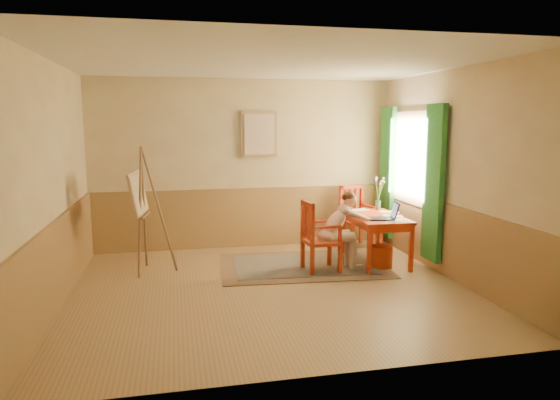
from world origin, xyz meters
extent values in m
cube|color=#A78151|center=(0.00, 0.00, -0.01)|extent=(5.00, 4.50, 0.02)
cube|color=white|center=(0.00, 0.00, 2.81)|extent=(5.00, 4.50, 0.02)
cube|color=tan|center=(0.00, 2.26, 1.40)|extent=(5.00, 0.02, 2.80)
cube|color=tan|center=(0.00, -2.26, 1.40)|extent=(5.00, 0.02, 2.80)
cube|color=tan|center=(-2.51, 0.00, 1.40)|extent=(0.02, 4.50, 2.80)
cube|color=tan|center=(2.51, 0.00, 1.40)|extent=(0.02, 4.50, 2.80)
cube|color=#AB7E45|center=(0.00, 2.23, 0.50)|extent=(5.00, 0.04, 1.00)
cube|color=#AB7E45|center=(-2.48, 0.00, 0.50)|extent=(0.04, 4.50, 1.00)
cube|color=#AB7E45|center=(2.48, 0.00, 0.50)|extent=(0.04, 4.50, 1.00)
cube|color=white|center=(2.47, 1.10, 1.55)|extent=(0.02, 1.00, 1.30)
cube|color=#A58356|center=(2.45, 1.10, 1.55)|extent=(0.03, 1.12, 1.42)
cube|color=#38944B|center=(2.40, 0.32, 1.25)|extent=(0.08, 0.45, 2.20)
cube|color=#38944B|center=(2.40, 1.88, 1.25)|extent=(0.08, 0.45, 2.20)
cube|color=#A58356|center=(0.25, 2.21, 1.90)|extent=(0.60, 0.04, 0.76)
cube|color=beige|center=(0.25, 2.19, 1.90)|extent=(0.50, 0.02, 0.66)
cube|color=#8C7251|center=(0.67, 0.89, 0.01)|extent=(2.51, 1.77, 0.01)
cube|color=#151D30|center=(0.67, 0.89, 0.01)|extent=(2.08, 1.34, 0.01)
cube|color=#C13B1A|center=(1.78, 0.84, 0.70)|extent=(0.74, 1.21, 0.04)
cube|color=#C13B1A|center=(1.78, 0.84, 0.63)|extent=(0.64, 1.11, 0.10)
cube|color=#C13B1A|center=(1.45, 0.29, 0.34)|extent=(0.06, 0.06, 0.68)
cube|color=#C13B1A|center=(2.08, 0.28, 0.34)|extent=(0.06, 0.06, 0.68)
cube|color=#C13B1A|center=(1.47, 1.39, 0.34)|extent=(0.06, 0.06, 0.68)
cube|color=#C13B1A|center=(2.10, 1.38, 0.34)|extent=(0.06, 0.06, 0.68)
cube|color=#C13B1A|center=(0.85, 0.58, 0.43)|extent=(0.50, 0.48, 0.05)
cube|color=#C13B1A|center=(0.66, 0.36, 0.21)|extent=(0.05, 0.05, 0.41)
cube|color=#C13B1A|center=(1.07, 0.40, 0.21)|extent=(0.05, 0.05, 0.41)
cube|color=#C13B1A|center=(0.63, 0.76, 0.21)|extent=(0.05, 0.05, 0.41)
cube|color=#C13B1A|center=(1.04, 0.79, 0.21)|extent=(0.05, 0.05, 0.41)
cube|color=#C13B1A|center=(0.66, 0.36, 0.73)|extent=(0.05, 0.05, 0.56)
cube|color=#C13B1A|center=(0.63, 0.76, 0.73)|extent=(0.05, 0.05, 0.56)
cube|color=#C13B1A|center=(0.64, 0.56, 0.98)|extent=(0.09, 0.45, 0.06)
cube|color=#C13B1A|center=(0.65, 0.46, 0.72)|extent=(0.03, 0.05, 0.46)
cube|color=#C13B1A|center=(0.64, 0.56, 0.72)|extent=(0.03, 0.05, 0.46)
cube|color=#C13B1A|center=(0.64, 0.66, 0.72)|extent=(0.03, 0.05, 0.46)
cube|color=#C13B1A|center=(0.87, 0.38, 0.68)|extent=(0.42, 0.07, 0.04)
cube|color=#C13B1A|center=(1.06, 0.40, 0.57)|extent=(0.04, 0.04, 0.22)
cube|color=#C13B1A|center=(0.83, 0.77, 0.68)|extent=(0.42, 0.07, 0.04)
cube|color=#C13B1A|center=(1.03, 0.79, 0.57)|extent=(0.04, 0.04, 0.22)
cube|color=#C13B1A|center=(1.86, 1.81, 0.44)|extent=(0.52, 0.54, 0.05)
cube|color=#C13B1A|center=(1.62, 1.99, 0.21)|extent=(0.06, 0.06, 0.42)
cube|color=#C13B1A|center=(1.69, 1.57, 0.21)|extent=(0.06, 0.06, 0.42)
cube|color=#C13B1A|center=(2.02, 2.05, 0.21)|extent=(0.06, 0.06, 0.42)
cube|color=#C13B1A|center=(2.09, 1.64, 0.21)|extent=(0.06, 0.06, 0.42)
cube|color=#C13B1A|center=(1.62, 1.99, 0.75)|extent=(0.06, 0.06, 0.57)
cube|color=#C13B1A|center=(2.02, 2.05, 0.75)|extent=(0.06, 0.06, 0.57)
cube|color=#C13B1A|center=(1.82, 2.02, 1.00)|extent=(0.46, 0.12, 0.06)
cube|color=#C13B1A|center=(1.72, 2.01, 0.73)|extent=(0.05, 0.04, 0.46)
cube|color=#C13B1A|center=(1.82, 2.02, 0.73)|extent=(0.05, 0.04, 0.46)
cube|color=#C13B1A|center=(1.92, 2.04, 0.73)|extent=(0.05, 0.04, 0.46)
cube|color=#C13B1A|center=(1.66, 1.78, 0.69)|extent=(0.11, 0.42, 0.04)
cube|color=#C13B1A|center=(1.69, 1.58, 0.58)|extent=(0.05, 0.05, 0.23)
cube|color=#C13B1A|center=(2.05, 1.85, 0.69)|extent=(0.11, 0.42, 0.04)
cube|color=#C13B1A|center=(2.09, 1.65, 0.58)|extent=(0.05, 0.05, 0.23)
ellipsoid|color=beige|center=(0.93, 0.60, 0.50)|extent=(0.28, 0.34, 0.20)
cylinder|color=beige|center=(1.12, 0.53, 0.49)|extent=(0.40, 0.17, 0.14)
cylinder|color=beige|center=(1.11, 0.69, 0.49)|extent=(0.40, 0.17, 0.14)
cylinder|color=beige|center=(1.31, 0.55, 0.25)|extent=(0.11, 0.11, 0.45)
cylinder|color=beige|center=(1.30, 0.71, 0.25)|extent=(0.11, 0.11, 0.45)
cube|color=beige|center=(1.37, 0.55, 0.03)|extent=(0.19, 0.09, 0.07)
cube|color=beige|center=(1.35, 0.71, 0.03)|extent=(0.19, 0.09, 0.07)
ellipsoid|color=beige|center=(1.06, 0.61, 0.69)|extent=(0.45, 0.29, 0.47)
ellipsoid|color=beige|center=(1.20, 0.62, 0.86)|extent=(0.20, 0.28, 0.16)
sphere|color=beige|center=(1.29, 0.62, 1.01)|extent=(0.19, 0.19, 0.18)
ellipsoid|color=#532816|center=(1.27, 0.62, 1.06)|extent=(0.18, 0.19, 0.13)
sphere|color=#532816|center=(1.20, 0.62, 1.05)|extent=(0.10, 0.10, 0.09)
cylinder|color=beige|center=(1.29, 0.49, 0.82)|extent=(0.20, 0.08, 0.13)
cylinder|color=beige|center=(1.49, 0.53, 0.74)|extent=(0.27, 0.14, 0.15)
sphere|color=beige|center=(1.38, 0.49, 0.79)|extent=(0.08, 0.08, 0.08)
sphere|color=beige|center=(1.60, 0.56, 0.70)|extent=(0.07, 0.07, 0.07)
cylinder|color=beige|center=(1.27, 0.75, 0.82)|extent=(0.21, 0.11, 0.13)
cylinder|color=beige|center=(1.47, 0.75, 0.74)|extent=(0.27, 0.11, 0.15)
sphere|color=beige|center=(1.35, 0.77, 0.79)|extent=(0.08, 0.08, 0.08)
sphere|color=beige|center=(1.59, 0.73, 0.70)|extent=(0.07, 0.07, 0.07)
cube|color=#1E2338|center=(1.73, 0.56, 0.73)|extent=(0.38, 0.30, 0.02)
cube|color=#2D3342|center=(1.73, 0.56, 0.73)|extent=(0.33, 0.24, 0.00)
cube|color=#1E2338|center=(1.93, 0.52, 0.85)|extent=(0.11, 0.26, 0.23)
cube|color=#99BFF2|center=(1.92, 0.53, 0.85)|extent=(0.09, 0.21, 0.19)
cube|color=white|center=(1.89, 0.39, 0.72)|extent=(0.30, 0.22, 0.00)
cube|color=white|center=(2.10, 1.08, 0.72)|extent=(0.33, 0.28, 0.00)
cube|color=white|center=(1.72, 1.34, 0.72)|extent=(0.32, 0.26, 0.00)
cube|color=white|center=(2.00, 0.74, 0.72)|extent=(0.34, 0.30, 0.00)
cylinder|color=#3F724C|center=(2.02, 1.34, 0.79)|extent=(0.11, 0.11, 0.14)
cylinder|color=#3F7233|center=(2.02, 1.39, 1.03)|extent=(0.01, 0.12, 0.37)
sphere|color=#728CD8|center=(2.02, 1.45, 1.21)|extent=(0.07, 0.07, 0.06)
cylinder|color=#3F7233|center=(1.98, 1.31, 1.03)|extent=(0.08, 0.06, 0.39)
sphere|color=pink|center=(1.95, 1.29, 1.23)|extent=(0.05, 0.05, 0.04)
cylinder|color=#3F7233|center=(2.03, 1.35, 0.98)|extent=(0.04, 0.03, 0.29)
sphere|color=pink|center=(2.05, 1.36, 1.13)|extent=(0.06, 0.06, 0.05)
cylinder|color=#3F7233|center=(1.97, 1.30, 1.02)|extent=(0.10, 0.08, 0.36)
sphere|color=#728CD8|center=(1.93, 1.27, 1.20)|extent=(0.07, 0.07, 0.05)
cylinder|color=#3F7233|center=(2.06, 1.35, 1.00)|extent=(0.10, 0.04, 0.32)
sphere|color=pink|center=(2.11, 1.37, 1.16)|extent=(0.06, 0.06, 0.05)
cylinder|color=#3F7233|center=(2.04, 1.35, 1.00)|extent=(0.06, 0.03, 0.33)
sphere|color=pink|center=(2.07, 1.35, 1.17)|extent=(0.06, 0.06, 0.04)
cylinder|color=#3F7233|center=(2.06, 1.36, 1.02)|extent=(0.10, 0.06, 0.37)
sphere|color=#728CD8|center=(2.11, 1.39, 1.21)|extent=(0.06, 0.06, 0.04)
cylinder|color=#BA3711|center=(1.77, 0.58, 0.16)|extent=(0.36, 0.36, 0.33)
cylinder|color=olive|center=(-1.62, 0.95, 0.89)|extent=(0.13, 0.32, 1.78)
cylinder|color=olive|center=(-1.58, 1.23, 0.89)|extent=(0.05, 0.33, 1.78)
cylinder|color=olive|center=(-1.36, 1.06, 0.89)|extent=(0.46, 0.09, 1.78)
cylinder|color=olive|center=(-1.63, 1.09, 0.81)|extent=(0.09, 0.50, 0.03)
cube|color=olive|center=(-1.57, 1.09, 0.81)|extent=(0.13, 0.54, 0.03)
cube|color=#A58356|center=(-1.65, 1.10, 1.13)|extent=(0.24, 0.80, 0.59)
cube|color=beige|center=(-1.63, 1.10, 1.13)|extent=(0.19, 0.72, 0.51)
camera|label=1|loc=(-1.14, -5.95, 2.09)|focal=31.80mm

